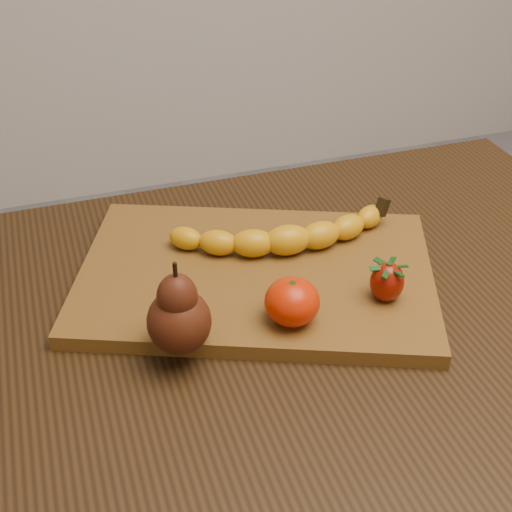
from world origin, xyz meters
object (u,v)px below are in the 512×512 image
object	(u,v)px
table	(295,366)
mandarin	(292,302)
pear	(178,307)
cutting_board	(256,275)

from	to	relation	value
table	mandarin	world-z (taller)	mandarin
mandarin	pear	bearing A→B (deg)	-178.36
cutting_board	pear	size ratio (longest dim) A/B	4.07
table	cutting_board	bearing A→B (deg)	115.14
table	pear	xyz separation A→B (m)	(-0.16, -0.05, 0.17)
table	cutting_board	size ratio (longest dim) A/B	2.22
pear	mandarin	bearing A→B (deg)	1.64
cutting_board	mandarin	world-z (taller)	mandarin
pear	mandarin	world-z (taller)	pear
cutting_board	table	bearing A→B (deg)	-42.55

